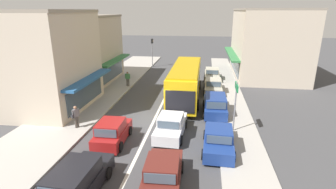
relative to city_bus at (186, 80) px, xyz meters
The scene contains 20 objects.
ground_plane 6.22m from the city_bus, 109.65° to the right, with size 140.00×140.00×0.00m, color #3F3F42.
lane_centre_line 3.16m from the city_bus, 141.53° to the right, with size 0.20×28.00×0.01m, color silver.
sidewalk_left 8.99m from the city_bus, behind, with size 5.20×44.00×0.14m, color #A39E96.
kerb_right 4.60m from the city_bus, ahead, with size 2.80×44.00×0.12m, color #A39E96.
shopfront_corner_near 13.01m from the city_bus, 161.74° to the right, with size 9.08×8.03×8.22m.
shopfront_mid_block 13.20m from the city_bus, 158.79° to the left, with size 7.61×8.66×7.66m.
building_right_far 14.99m from the city_bus, 50.17° to the left, with size 8.81×13.00×8.37m.
city_bus is the anchor object (origin of this frame).
hatchback_adjacent_lane_lead 10.31m from the city_bus, 112.67° to the right, with size 1.88×3.73×1.54m.
sedan_behind_bus_near 13.47m from the city_bus, 90.18° to the right, with size 2.03×4.27×1.47m.
sedan_behind_bus_mid 7.94m from the city_bus, 92.72° to the right, with size 2.04×4.27×1.47m.
wagon_queue_gap_filler 15.10m from the city_bus, 104.63° to the right, with size 2.07×4.57×1.58m.
parked_sedan_kerb_front 9.89m from the city_bus, 73.69° to the right, with size 2.00×4.25×1.47m.
parked_wagon_kerb_second 4.49m from the city_bus, 51.40° to the right, with size 1.99×4.53×1.58m.
parked_sedan_kerb_third 3.77m from the city_bus, 41.40° to the left, with size 1.91×4.21×1.47m.
parked_sedan_kerb_rear 8.18m from the city_bus, 70.92° to the left, with size 1.92×4.21×1.47m.
traffic_light_downstreet 15.52m from the city_bus, 113.15° to the left, with size 0.33×0.24×4.20m.
directional_road_sign 7.86m from the city_bus, 60.15° to the right, with size 0.10×1.40×3.60m.
pedestrian_with_handbag_near 10.70m from the city_bus, 132.06° to the right, with size 0.45×0.64×1.63m.
pedestrian_browsing_midblock 7.29m from the city_bus, 155.55° to the left, with size 0.57×0.22×1.63m.
Camera 1 is at (3.73, -18.38, 8.15)m, focal length 28.00 mm.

